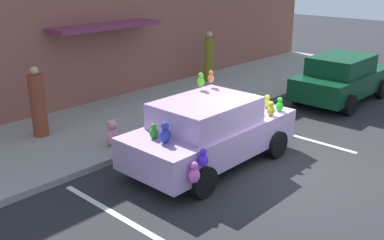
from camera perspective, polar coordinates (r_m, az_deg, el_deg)
ground_plane at (r=10.06m, az=11.90°, el=-6.21°), size 60.00×60.00×0.00m
sidewalk at (r=13.07m, az=-7.06°, el=0.43°), size 24.00×4.00×0.15m
storefront_building at (r=14.14m, az=-13.43°, el=14.43°), size 24.00×1.25×6.40m
parking_stripe_front at (r=12.08m, az=12.68°, el=-1.87°), size 0.12×3.60×0.01m
parking_stripe_rear at (r=8.13m, az=-8.74°, el=-12.55°), size 0.12×3.60×0.01m
plush_covered_car at (r=9.80m, az=2.38°, el=-1.44°), size 4.18×2.09×1.95m
parked_sedan_behind at (r=15.33m, az=18.77°, el=5.14°), size 4.09×1.93×1.54m
teddy_bear_on_sidewalk at (r=10.77m, az=-10.24°, el=-1.74°), size 0.35×0.29×0.66m
pedestrian_near_shopfront at (r=11.73m, az=-19.23°, el=1.90°), size 0.39×0.39×1.79m
pedestrian_walking_past at (r=16.69m, az=2.23°, el=7.99°), size 0.36×0.36×1.84m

